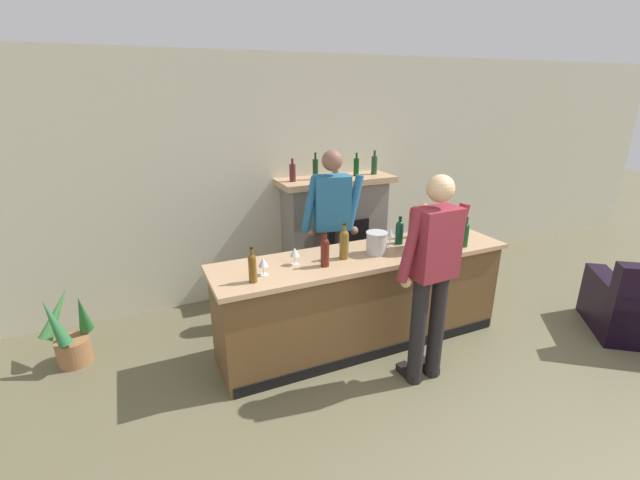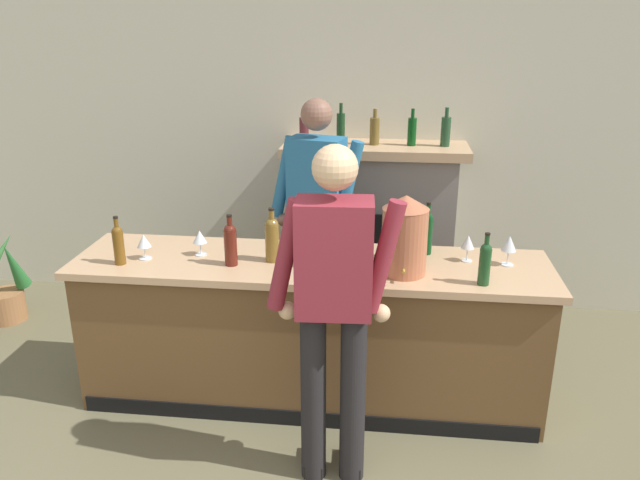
{
  "view_description": "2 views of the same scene",
  "coord_description": "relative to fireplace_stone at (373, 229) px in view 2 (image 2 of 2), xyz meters",
  "views": [
    {
      "loc": [
        -2.08,
        -1.03,
        2.37
      ],
      "look_at": [
        -0.4,
        2.68,
        0.93
      ],
      "focal_mm": 24.0,
      "sensor_mm": 36.0,
      "label": 1
    },
    {
      "loc": [
        0.26,
        -1.26,
        2.31
      ],
      "look_at": [
        -0.19,
        2.64,
        0.89
      ],
      "focal_mm": 35.0,
      "sensor_mm": 36.0,
      "label": 2
    }
  ],
  "objects": [
    {
      "name": "person_customer",
      "position": [
        -0.12,
        -2.0,
        0.28
      ],
      "size": [
        0.66,
        0.32,
        1.78
      ],
      "color": "black",
      "rests_on": "ground_plane"
    },
    {
      "name": "wine_bottle_burgundy_dark",
      "position": [
        -0.56,
        -1.31,
        0.37
      ],
      "size": [
        0.08,
        0.08,
        0.33
      ],
      "color": "brown",
      "rests_on": "bar_counter"
    },
    {
      "name": "wine_bottle_chardonnay_pale",
      "position": [
        -0.78,
        -1.39,
        0.36
      ],
      "size": [
        0.08,
        0.08,
        0.31
      ],
      "color": "#541C12",
      "rests_on": "bar_counter"
    },
    {
      "name": "wine_bottle_merlot_tall",
      "position": [
        0.64,
        -1.51,
        0.36
      ],
      "size": [
        0.06,
        0.06,
        0.3
      ],
      "color": "#1B4320",
      "rests_on": "bar_counter"
    },
    {
      "name": "fireplace_stone",
      "position": [
        0.0,
        0.0,
        0.0
      ],
      "size": [
        1.39,
        0.52,
        1.69
      ],
      "color": "gray",
      "rests_on": "ground_plane"
    },
    {
      "name": "ice_bucket_steel",
      "position": [
        -0.23,
        -1.32,
        0.33
      ],
      "size": [
        0.2,
        0.2,
        0.21
      ],
      "color": "silver",
      "rests_on": "bar_counter"
    },
    {
      "name": "copper_dispenser",
      "position": [
        0.21,
        -1.4,
        0.46
      ],
      "size": [
        0.26,
        0.3,
        0.46
      ],
      "color": "#B66745",
      "rests_on": "bar_counter"
    },
    {
      "name": "wine_bottle_cabernet_heavy",
      "position": [
        0.36,
        -1.08,
        0.37
      ],
      "size": [
        0.07,
        0.07,
        0.33
      ],
      "color": "#0B3917",
      "rests_on": "bar_counter"
    },
    {
      "name": "wine_bottle_riesling_slim",
      "position": [
        -1.44,
        -1.46,
        0.36
      ],
      "size": [
        0.06,
        0.06,
        0.29
      ],
      "color": "brown",
      "rests_on": "bar_counter"
    },
    {
      "name": "bar_counter",
      "position": [
        -0.33,
        -1.29,
        -0.24
      ],
      "size": [
        2.84,
        0.7,
        0.93
      ],
      "color": "brown",
      "rests_on": "ground_plane"
    },
    {
      "name": "wine_glass_by_dispenser",
      "position": [
        0.59,
        -1.18,
        0.34
      ],
      "size": [
        0.08,
        0.08,
        0.16
      ],
      "color": "silver",
      "rests_on": "bar_counter"
    },
    {
      "name": "wine_glass_back_row",
      "position": [
        0.82,
        -1.21,
        0.35
      ],
      "size": [
        0.09,
        0.09,
        0.18
      ],
      "color": "silver",
      "rests_on": "bar_counter"
    },
    {
      "name": "wine_glass_front_left",
      "position": [
        -1.32,
        -1.36,
        0.33
      ],
      "size": [
        0.08,
        0.08,
        0.15
      ],
      "color": "silver",
      "rests_on": "bar_counter"
    },
    {
      "name": "person_bartender",
      "position": [
        -0.37,
        -0.67,
        0.3
      ],
      "size": [
        0.65,
        0.37,
        1.81
      ],
      "color": "brown",
      "rests_on": "ground_plane"
    },
    {
      "name": "wine_bottle_rose_blush",
      "position": [
        0.12,
        -1.18,
        0.35
      ],
      "size": [
        0.08,
        0.08,
        0.28
      ],
      "color": "#0F412E",
      "rests_on": "bar_counter"
    },
    {
      "name": "wine_glass_near_bucket",
      "position": [
        -1.01,
        -1.26,
        0.34
      ],
      "size": [
        0.09,
        0.09,
        0.16
      ],
      "color": "silver",
      "rests_on": "bar_counter"
    },
    {
      "name": "wine_glass_front_right",
      "position": [
        0.0,
        -1.2,
        0.36
      ],
      "size": [
        0.08,
        0.08,
        0.18
      ],
      "color": "silver",
      "rests_on": "bar_counter"
    },
    {
      "name": "potted_plant_corner",
      "position": [
        -2.9,
        -0.51,
        -0.42
      ],
      "size": [
        0.46,
        0.5,
        0.7
      ],
      "color": "#9C683E",
      "rests_on": "ground_plane"
    },
    {
      "name": "wall_back_panel",
      "position": [
        -0.14,
        0.26,
        0.67
      ],
      "size": [
        12.0,
        0.07,
        2.75
      ],
      "color": "beige",
      "rests_on": "ground_plane"
    }
  ]
}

